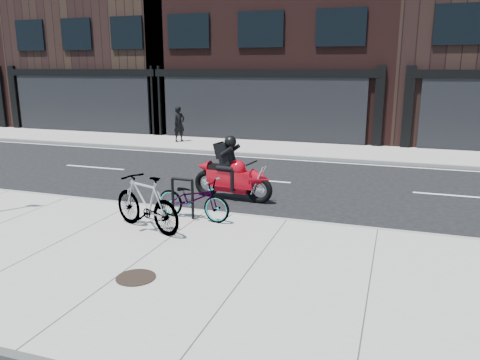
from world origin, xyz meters
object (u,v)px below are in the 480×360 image
(bicycle_front, at_px, (193,199))
(bike_rack, at_px, (183,195))
(motorcycle, at_px, (236,174))
(bicycle_rear, at_px, (146,203))
(pedestrian, at_px, (179,124))
(manhole_cover, at_px, (136,277))

(bicycle_front, bearing_deg, bike_rack, 96.30)
(bike_rack, relative_size, motorcycle, 0.40)
(bike_rack, height_order, bicycle_front, bicycle_front)
(bicycle_rear, xyz_separation_m, pedestrian, (-4.72, 11.32, 0.22))
(bicycle_front, xyz_separation_m, bicycle_rear, (-0.64, -0.98, 0.12))
(manhole_cover, bearing_deg, pedestrian, 113.03)
(bike_rack, distance_m, pedestrian, 11.54)
(bike_rack, bearing_deg, manhole_cover, -78.60)
(bike_rack, xyz_separation_m, bicycle_rear, (-0.38, -0.98, 0.05))
(bike_rack, xyz_separation_m, motorcycle, (0.50, 2.25, 0.03))
(pedestrian, height_order, manhole_cover, pedestrian)
(bike_rack, bearing_deg, motorcycle, 77.43)
(bicycle_rear, height_order, motorcycle, motorcycle)
(bicycle_front, height_order, motorcycle, motorcycle)
(manhole_cover, bearing_deg, bicycle_rear, 115.07)
(motorcycle, bearing_deg, manhole_cover, -81.27)
(bike_rack, distance_m, bicycle_rear, 1.05)
(bicycle_rear, xyz_separation_m, motorcycle, (0.88, 3.23, -0.02))
(bicycle_rear, relative_size, motorcycle, 0.85)
(bicycle_rear, bearing_deg, pedestrian, -136.40)
(bicycle_rear, height_order, manhole_cover, bicycle_rear)
(bicycle_front, distance_m, bicycle_rear, 1.18)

